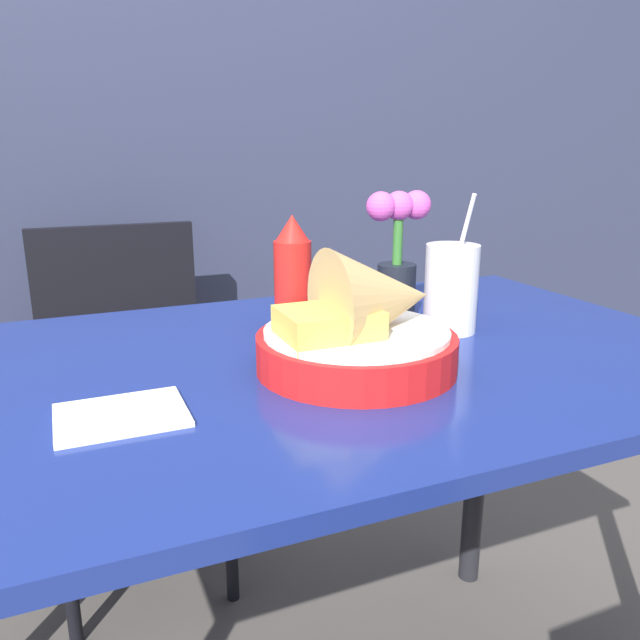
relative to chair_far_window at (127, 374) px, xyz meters
name	(u,v)px	position (x,y,z in m)	size (l,w,h in m)	color
wall_window	(153,59)	(0.17, 0.32, 0.78)	(7.00, 0.06, 2.60)	#2D334C
dining_table	(295,426)	(0.17, -0.75, 0.15)	(1.30, 0.75, 0.77)	navy
chair_far_window	(127,374)	(0.00, 0.00, 0.00)	(0.40, 0.40, 0.88)	black
food_basket	(364,327)	(0.24, -0.83, 0.32)	(0.27, 0.27, 0.17)	red
ketchup_bottle	(293,276)	(0.22, -0.62, 0.35)	(0.06, 0.06, 0.19)	red
drink_cup	(451,291)	(0.45, -0.72, 0.33)	(0.09, 0.09, 0.23)	silver
flower_vase	(397,254)	(0.41, -0.63, 0.38)	(0.12, 0.07, 0.22)	black
napkin	(121,415)	(-0.08, -0.86, 0.26)	(0.14, 0.11, 0.01)	white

